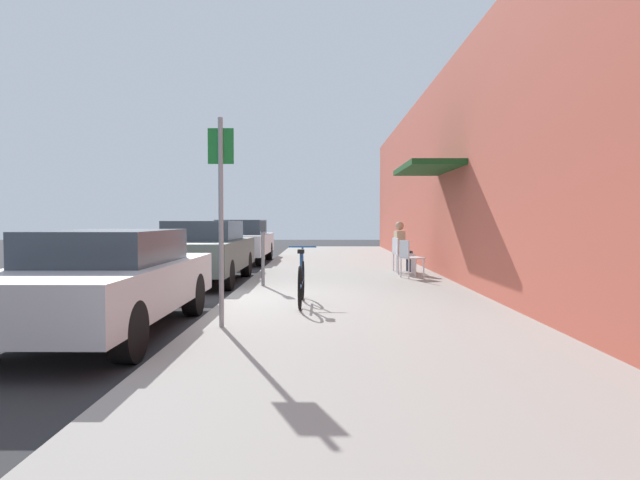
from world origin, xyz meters
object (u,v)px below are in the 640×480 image
(street_sign, at_px, (221,205))
(cafe_chair_0, at_px, (409,256))
(parked_car_2, at_px, (241,241))
(bicycle_0, at_px, (301,282))
(cafe_chair_2, at_px, (399,252))
(parking_meter, at_px, (263,248))
(parked_car_0, at_px, (106,279))
(parked_car_1, at_px, (204,250))
(cafe_chair_1, at_px, (402,253))
(seated_patron_2, at_px, (402,245))

(street_sign, bearing_deg, cafe_chair_0, 60.13)
(parked_car_2, bearing_deg, bicycle_0, -76.00)
(cafe_chair_2, bearing_deg, parking_meter, -136.67)
(cafe_chair_2, bearing_deg, parked_car_0, -123.83)
(parked_car_0, xyz_separation_m, cafe_chair_0, (4.74, 5.51, -0.08))
(parked_car_2, height_order, bicycle_0, parked_car_2)
(parked_car_1, height_order, cafe_chair_0, parked_car_1)
(street_sign, bearing_deg, parked_car_1, 104.63)
(parked_car_0, distance_m, cafe_chair_0, 7.27)
(parked_car_1, relative_size, parked_car_2, 1.00)
(bicycle_0, bearing_deg, parked_car_1, 121.44)
(street_sign, relative_size, cafe_chair_1, 2.99)
(bicycle_0, relative_size, cafe_chair_0, 1.97)
(cafe_chair_1, bearing_deg, street_sign, -115.92)
(cafe_chair_2, bearing_deg, cafe_chair_0, -89.85)
(bicycle_0, height_order, cafe_chair_0, bicycle_0)
(parking_meter, height_order, bicycle_0, parking_meter)
(cafe_chair_1, xyz_separation_m, seated_patron_2, (0.06, 0.54, 0.19))
(parked_car_2, distance_m, seated_patron_2, 6.45)
(parked_car_2, bearing_deg, parking_meter, -78.05)
(parking_meter, relative_size, cafe_chair_0, 1.52)
(parked_car_0, xyz_separation_m, street_sign, (1.50, -0.13, 0.94))
(parking_meter, bearing_deg, parked_car_1, 134.80)
(street_sign, bearing_deg, parked_car_2, 97.43)
(seated_patron_2, bearing_deg, parking_meter, -137.15)
(street_sign, bearing_deg, seated_patron_2, 65.40)
(street_sign, distance_m, cafe_chair_2, 7.95)
(parked_car_0, height_order, cafe_chair_1, parked_car_0)
(cafe_chair_1, relative_size, cafe_chair_2, 1.00)
(parked_car_1, distance_m, seated_patron_2, 5.01)
(street_sign, distance_m, seated_patron_2, 7.96)
(cafe_chair_1, bearing_deg, parked_car_2, 134.29)
(street_sign, height_order, cafe_chair_2, street_sign)
(cafe_chair_0, bearing_deg, parked_car_2, 128.91)
(street_sign, xyz_separation_m, seated_patron_2, (3.29, 7.20, -0.82))
(parked_car_1, relative_size, parking_meter, 3.33)
(parked_car_2, distance_m, cafe_chair_2, 6.41)
(parking_meter, bearing_deg, seated_patron_2, 42.85)
(cafe_chair_0, bearing_deg, parking_meter, -155.51)
(parked_car_1, distance_m, cafe_chair_1, 4.82)
(street_sign, xyz_separation_m, cafe_chair_1, (3.23, 6.66, -1.02))
(parked_car_0, bearing_deg, cafe_chair_2, 56.17)
(parked_car_0, xyz_separation_m, cafe_chair_1, (4.73, 6.53, -0.08))
(street_sign, bearing_deg, parking_meter, 89.32)
(cafe_chair_1, bearing_deg, parked_car_0, -125.95)
(street_sign, height_order, cafe_chair_1, street_sign)
(seated_patron_2, bearing_deg, parked_car_1, -163.19)
(parked_car_1, xyz_separation_m, cafe_chair_1, (4.73, 0.91, -0.12))
(parking_meter, height_order, street_sign, street_sign)
(cafe_chair_0, distance_m, seated_patron_2, 1.57)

